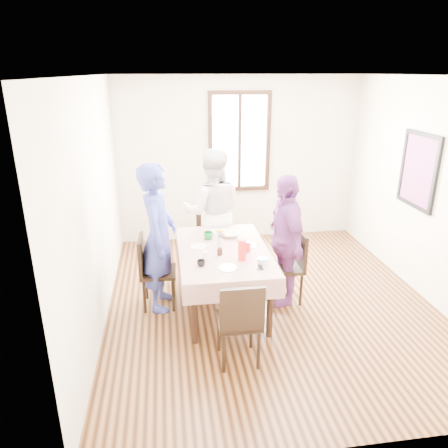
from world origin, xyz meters
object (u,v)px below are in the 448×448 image
(chair_far, at_px, (213,240))
(dining_table, at_px, (223,279))
(chair_right, at_px, (285,267))
(person_left, at_px, (158,238))
(chair_left, at_px, (158,272))
(person_right, at_px, (285,240))
(person_far, at_px, (213,212))
(chair_near, at_px, (238,320))

(chair_far, bearing_deg, dining_table, 85.48)
(chair_right, height_order, person_left, person_left)
(chair_left, bearing_deg, person_left, 92.40)
(person_left, bearing_deg, person_right, -84.66)
(chair_right, height_order, person_far, person_far)
(chair_right, bearing_deg, chair_far, 38.58)
(person_left, bearing_deg, chair_left, 98.91)
(chair_right, relative_size, chair_far, 1.00)
(chair_right, xyz_separation_m, person_far, (-0.78, 0.97, 0.43))
(dining_table, xyz_separation_m, person_left, (-0.76, 0.14, 0.52))
(dining_table, bearing_deg, chair_far, 90.00)
(chair_near, bearing_deg, person_left, 122.38)
(chair_right, bearing_deg, dining_table, 93.96)
(chair_left, xyz_separation_m, chair_near, (0.78, -1.18, 0.00))
(person_left, bearing_deg, chair_far, -31.23)
(person_left, bearing_deg, chair_near, -138.43)
(person_far, bearing_deg, person_left, 56.06)
(chair_right, bearing_deg, person_far, 39.12)
(chair_left, relative_size, chair_near, 1.00)
(dining_table, height_order, chair_left, chair_left)
(chair_far, distance_m, person_right, 1.30)
(chair_far, height_order, person_right, person_right)
(chair_near, relative_size, person_left, 0.51)
(chair_left, bearing_deg, person_far, 140.89)
(chair_left, bearing_deg, person_right, 88.88)
(chair_right, xyz_separation_m, chair_near, (-0.78, -1.09, 0.00))
(chair_near, distance_m, person_right, 1.37)
(chair_left, height_order, chair_right, same)
(chair_far, relative_size, person_far, 0.51)
(chair_left, bearing_deg, chair_right, 88.93)
(chair_right, xyz_separation_m, person_right, (-0.02, 0.00, 0.36))
(chair_right, distance_m, person_far, 1.32)
(chair_far, bearing_deg, person_left, 45.33)
(chair_near, height_order, person_left, person_left)
(chair_left, xyz_separation_m, person_right, (1.54, -0.09, 0.36))
(person_left, xyz_separation_m, person_far, (0.76, 0.88, -0.01))
(dining_table, xyz_separation_m, chair_left, (-0.78, 0.14, 0.08))
(chair_far, height_order, person_left, person_left)
(dining_table, relative_size, chair_left, 1.66)
(chair_left, relative_size, person_right, 0.56)
(chair_left, height_order, person_left, person_left)
(person_far, bearing_deg, dining_table, 96.80)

